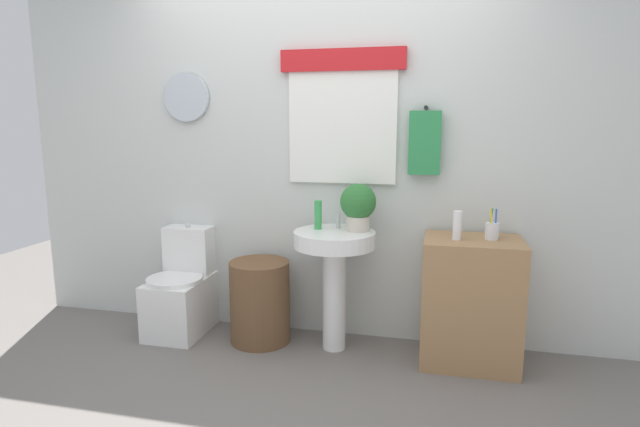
{
  "coord_description": "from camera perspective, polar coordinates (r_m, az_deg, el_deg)",
  "views": [
    {
      "loc": [
        0.8,
        -2.27,
        1.48
      ],
      "look_at": [
        0.08,
        0.8,
        0.91
      ],
      "focal_mm": 28.67,
      "sensor_mm": 36.0,
      "label": 1
    }
  ],
  "objects": [
    {
      "name": "faucet",
      "position": [
        3.36,
        2.05,
        -0.75
      ],
      "size": [
        0.03,
        0.03,
        0.1
      ],
      "primitive_type": "cylinder",
      "color": "silver",
      "rests_on": "pedestal_sink"
    },
    {
      "name": "wooden_cabinet",
      "position": [
        3.31,
        16.45,
        -9.4
      ],
      "size": [
        0.58,
        0.44,
        0.79
      ],
      "primitive_type": "cube",
      "color": "#9E754C",
      "rests_on": "ground_plane"
    },
    {
      "name": "ground_plane",
      "position": [
        2.82,
        -5.7,
        -21.44
      ],
      "size": [
        8.0,
        8.0,
        0.0
      ],
      "primitive_type": "plane",
      "color": "slate"
    },
    {
      "name": "toilet",
      "position": [
        3.8,
        -15.14,
        -8.48
      ],
      "size": [
        0.38,
        0.51,
        0.75
      ],
      "color": "white",
      "rests_on": "ground_plane"
    },
    {
      "name": "potted_plant",
      "position": [
        3.26,
        4.28,
        0.98
      ],
      "size": [
        0.23,
        0.23,
        0.3
      ],
      "color": "beige",
      "rests_on": "pedestal_sink"
    },
    {
      "name": "pedestal_sink",
      "position": [
        3.3,
        1.62,
        -5.28
      ],
      "size": [
        0.52,
        0.52,
        0.79
      ],
      "color": "white",
      "rests_on": "ground_plane"
    },
    {
      "name": "soap_bottle",
      "position": [
        3.31,
        -0.22,
        -0.13
      ],
      "size": [
        0.05,
        0.05,
        0.19
      ],
      "primitive_type": "cylinder",
      "color": "green",
      "rests_on": "pedestal_sink"
    },
    {
      "name": "toothbrush_cup",
      "position": [
        3.22,
        18.64,
        -1.81
      ],
      "size": [
        0.08,
        0.08,
        0.19
      ],
      "color": "silver",
      "rests_on": "wooden_cabinet"
    },
    {
      "name": "laundry_hamper",
      "position": [
        3.53,
        -6.72,
        -9.73
      ],
      "size": [
        0.41,
        0.41,
        0.56
      ],
      "primitive_type": "cylinder",
      "color": "brown",
      "rests_on": "ground_plane"
    },
    {
      "name": "lotion_bottle",
      "position": [
        3.14,
        15.07,
        -1.29
      ],
      "size": [
        0.05,
        0.05,
        0.17
      ],
      "primitive_type": "cylinder",
      "color": "white",
      "rests_on": "wooden_cabinet"
    },
    {
      "name": "back_wall",
      "position": [
        3.51,
        0.07,
        7.36
      ],
      "size": [
        4.4,
        0.18,
        2.6
      ],
      "color": "silver",
      "rests_on": "ground_plane"
    }
  ]
}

